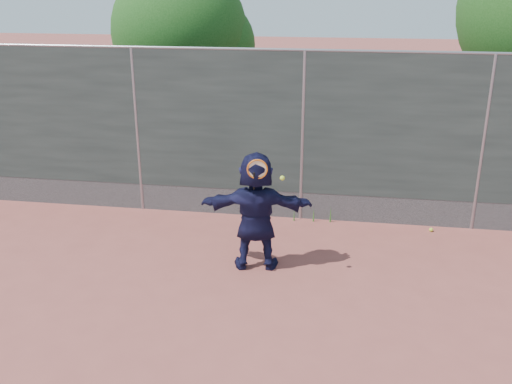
# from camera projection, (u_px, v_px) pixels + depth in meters

# --- Properties ---
(ground) EXTENTS (80.00, 80.00, 0.00)m
(ground) POSITION_uv_depth(u_px,v_px,m) (277.00, 325.00, 7.18)
(ground) COLOR #9E4C42
(ground) RESTS_ON ground
(player) EXTENTS (1.71, 0.71, 1.79)m
(player) POSITION_uv_depth(u_px,v_px,m) (256.00, 211.00, 8.36)
(player) COLOR #131436
(player) RESTS_ON ground
(ball_ground) EXTENTS (0.07, 0.07, 0.07)m
(ball_ground) POSITION_uv_depth(u_px,v_px,m) (431.00, 230.00, 9.84)
(ball_ground) COLOR #C8EA34
(ball_ground) RESTS_ON ground
(fence) EXTENTS (20.00, 0.06, 3.03)m
(fence) POSITION_uv_depth(u_px,v_px,m) (303.00, 134.00, 9.87)
(fence) COLOR #38423D
(fence) RESTS_ON ground
(swing_action) EXTENTS (0.54, 0.22, 0.51)m
(swing_action) POSITION_uv_depth(u_px,v_px,m) (260.00, 171.00, 7.91)
(swing_action) COLOR orange
(swing_action) RESTS_ON ground
(tree_left) EXTENTS (3.15, 3.00, 4.53)m
(tree_left) POSITION_uv_depth(u_px,v_px,m) (187.00, 35.00, 12.64)
(tree_left) COLOR #382314
(tree_left) RESTS_ON ground
(weed_clump) EXTENTS (0.68, 0.07, 0.30)m
(weed_clump) POSITION_uv_depth(u_px,v_px,m) (316.00, 215.00, 10.22)
(weed_clump) COLOR #387226
(weed_clump) RESTS_ON ground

